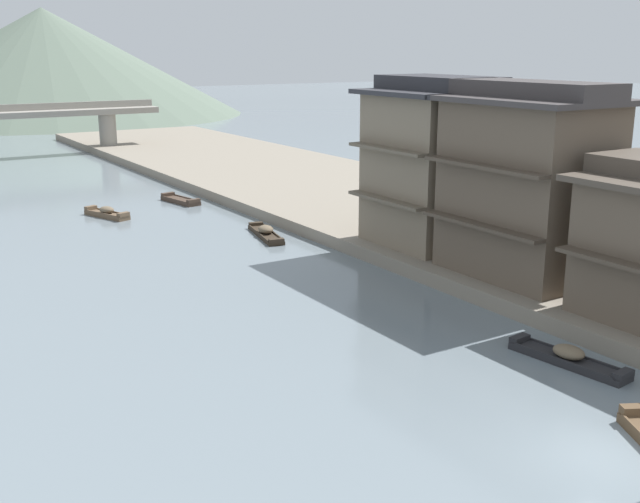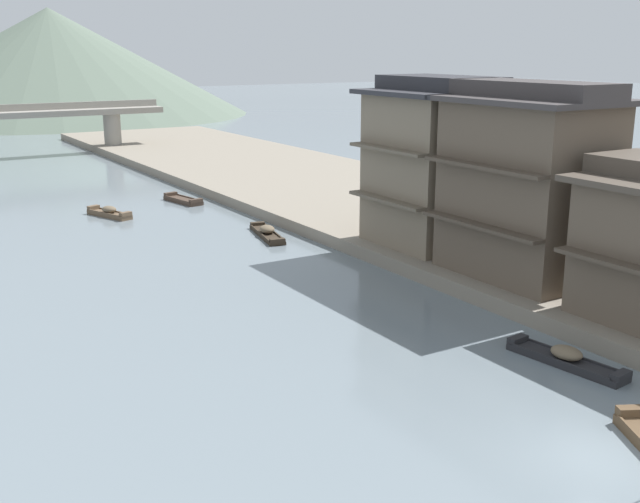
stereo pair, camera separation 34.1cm
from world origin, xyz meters
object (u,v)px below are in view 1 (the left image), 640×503
object	(u,v)px
boat_moored_third	(568,358)
boat_moored_far	(181,200)
boat_moored_nearest	(107,213)
house_waterfront_second	(527,182)
house_waterfront_tall	(436,162)
boat_moored_second	(266,233)
stone_bridge	(28,122)

from	to	relation	value
boat_moored_third	boat_moored_far	world-z (taller)	boat_moored_third
boat_moored_nearest	house_waterfront_second	xyz separation A→B (m)	(11.62, -25.55, 4.74)
house_waterfront_second	house_waterfront_tall	size ratio (longest dim) A/B	1.00
boat_moored_third	boat_moored_second	bearing A→B (deg)	90.18
boat_moored_nearest	house_waterfront_second	bearing A→B (deg)	-65.55
boat_moored_nearest	boat_moored_second	distance (m)	12.13
boat_moored_far	stone_bridge	distance (m)	31.02
boat_moored_second	stone_bridge	bearing A→B (deg)	95.57
boat_moored_nearest	house_waterfront_tall	size ratio (longest dim) A/B	0.44
boat_moored_second	stone_bridge	distance (m)	43.33
boat_moored_nearest	boat_moored_second	bearing A→B (deg)	-58.42
boat_moored_nearest	stone_bridge	distance (m)	32.89
house_waterfront_second	boat_moored_third	bearing A→B (deg)	-125.45
house_waterfront_second	boat_moored_second	bearing A→B (deg)	109.09
boat_moored_nearest	stone_bridge	bearing A→B (deg)	86.21
boat_moored_nearest	house_waterfront_second	size ratio (longest dim) A/B	0.44
house_waterfront_second	boat_moored_far	bearing A→B (deg)	101.49
boat_moored_far	boat_moored_second	bearing A→B (deg)	-88.39
boat_moored_nearest	boat_moored_third	distance (m)	33.46
boat_moored_second	house_waterfront_tall	bearing A→B (deg)	-55.18
boat_moored_third	house_waterfront_tall	distance (m)	16.00
boat_moored_nearest	boat_moored_far	xyz separation A→B (m)	(6.01, 2.06, -0.10)
stone_bridge	house_waterfront_tall	bearing A→B (deg)	-78.98
boat_moored_nearest	boat_moored_far	size ratio (longest dim) A/B	0.98
boat_moored_nearest	boat_moored_second	size ratio (longest dim) A/B	0.78
boat_moored_third	boat_moored_far	xyz separation A→B (m)	(-0.42, 34.90, -0.07)
boat_moored_far	house_waterfront_tall	size ratio (longest dim) A/B	0.45
boat_moored_nearest	boat_moored_second	world-z (taller)	boat_moored_nearest
house_waterfront_second	stone_bridge	xyz separation A→B (m)	(-9.45, 58.21, -1.49)
boat_moored_second	boat_moored_third	bearing A→B (deg)	-89.82
boat_moored_second	boat_moored_third	size ratio (longest dim) A/B	1.07
boat_moored_far	stone_bridge	world-z (taller)	stone_bridge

